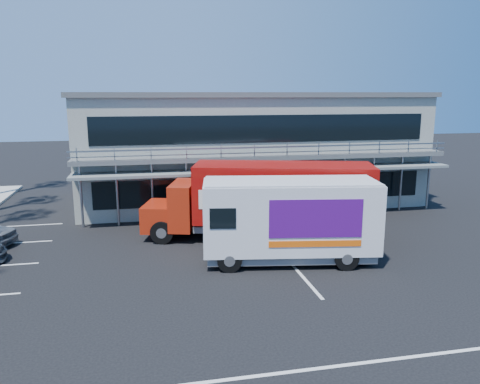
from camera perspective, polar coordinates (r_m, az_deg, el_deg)
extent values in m
plane|color=black|center=(18.58, 1.91, -10.98)|extent=(120.00, 120.00, 0.00)
cube|color=gray|center=(32.62, 0.89, 5.37)|extent=(22.00, 10.00, 7.00)
cube|color=#515454|center=(32.40, 0.91, 11.80)|extent=(22.40, 10.40, 0.30)
cube|color=#515454|center=(27.21, 3.47, 4.25)|extent=(22.00, 1.20, 0.25)
cube|color=gray|center=(26.62, 3.79, 5.16)|extent=(22.00, 0.08, 0.90)
cube|color=slate|center=(27.03, 3.61, 2.69)|extent=(22.00, 1.80, 0.15)
cube|color=black|center=(28.10, 3.11, 0.36)|extent=(20.00, 0.06, 1.60)
cube|color=black|center=(27.60, 3.19, 7.70)|extent=(20.00, 0.06, 1.60)
cube|color=#9C1F0C|center=(24.29, -9.66, -2.88)|extent=(2.13, 2.78, 1.31)
cube|color=#9C1F0C|center=(23.90, -6.91, -1.56)|extent=(1.78, 2.92, 2.29)
cube|color=black|center=(23.75, -6.95, -0.02)|extent=(0.68, 2.25, 0.76)
cube|color=maroon|center=(23.33, 5.26, -0.06)|extent=(9.14, 4.97, 2.84)
cube|color=slate|center=(23.74, 5.18, -4.06)|extent=(9.03, 4.58, 0.33)
cube|color=white|center=(22.01, 5.33, -1.09)|extent=(7.75, 2.19, 0.93)
cube|color=white|center=(24.70, 5.18, 0.35)|extent=(7.75, 2.19, 0.93)
cylinder|color=black|center=(23.23, -9.51, -4.90)|extent=(1.17, 0.57, 1.14)
cylinder|color=black|center=(25.48, -8.28, -3.35)|extent=(1.17, 0.57, 1.14)
cylinder|color=black|center=(22.69, -0.86, -5.14)|extent=(1.17, 0.57, 1.14)
cylinder|color=black|center=(24.99, -0.41, -3.53)|extent=(1.17, 0.57, 1.14)
cylinder|color=black|center=(22.88, 12.39, -5.29)|extent=(1.17, 0.57, 1.14)
cylinder|color=black|center=(25.16, 11.60, -3.67)|extent=(1.17, 0.57, 1.14)
cube|color=silver|center=(20.26, 6.13, -2.91)|extent=(7.73, 3.68, 2.97)
cube|color=slate|center=(20.74, 6.03, -7.30)|extent=(7.39, 3.38, 0.37)
cube|color=black|center=(19.96, -4.38, -2.16)|extent=(0.39, 2.07, 1.01)
cube|color=silver|center=(19.93, 6.23, 1.31)|extent=(7.57, 3.60, 0.08)
cube|color=#4B0C70|center=(19.13, 9.24, -3.23)|extent=(3.77, 0.63, 1.59)
cube|color=#4B0C70|center=(21.58, 7.86, -1.45)|extent=(3.77, 0.63, 1.59)
cube|color=#F2590C|center=(19.43, 9.14, -6.26)|extent=(3.77, 0.62, 0.26)
cylinder|color=black|center=(19.43, -1.29, -8.32)|extent=(1.05, 0.44, 1.02)
cylinder|color=black|center=(21.55, -1.44, -6.25)|extent=(1.05, 0.44, 1.02)
cylinder|color=black|center=(20.13, 12.86, -7.89)|extent=(1.05, 0.44, 1.02)
cylinder|color=black|center=(22.19, 11.32, -5.95)|extent=(1.05, 0.44, 1.02)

